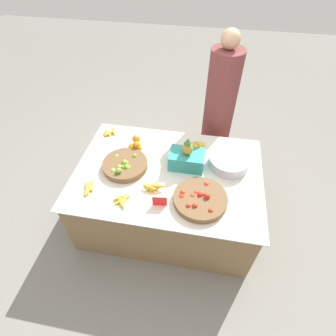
% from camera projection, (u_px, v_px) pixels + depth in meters
% --- Properties ---
extents(ground_plane, '(12.00, 12.00, 0.00)m').
position_uv_depth(ground_plane, '(168.00, 213.00, 2.86)').
color(ground_plane, gray).
extents(market_table, '(1.69, 1.18, 0.66)m').
position_uv_depth(market_table, '(168.00, 194.00, 2.62)').
color(market_table, olive).
rests_on(market_table, ground_plane).
extents(lime_bowl, '(0.41, 0.41, 0.11)m').
position_uv_depth(lime_bowl, '(125.00, 165.00, 2.40)').
color(lime_bowl, brown).
rests_on(lime_bowl, market_table).
extents(tomato_basket, '(0.44, 0.44, 0.10)m').
position_uv_depth(tomato_basket, '(199.00, 199.00, 2.13)').
color(tomato_basket, brown).
rests_on(tomato_basket, market_table).
extents(orange_pile, '(0.14, 0.15, 0.13)m').
position_uv_depth(orange_pile, '(136.00, 145.00, 2.56)').
color(orange_pile, orange).
rests_on(orange_pile, market_table).
extents(metal_bowl, '(0.37, 0.37, 0.10)m').
position_uv_depth(metal_bowl, '(229.00, 161.00, 2.41)').
color(metal_bowl, '#B7B7BF').
rests_on(metal_bowl, market_table).
extents(price_sign, '(0.12, 0.02, 0.10)m').
position_uv_depth(price_sign, '(159.00, 201.00, 2.09)').
color(price_sign, red).
rests_on(price_sign, market_table).
extents(produce_crate, '(0.32, 0.21, 0.32)m').
position_uv_depth(produce_crate, '(187.00, 158.00, 2.37)').
color(produce_crate, teal).
rests_on(produce_crate, market_table).
extents(banana_bunch_middle_right, '(0.20, 0.14, 0.06)m').
position_uv_depth(banana_bunch_middle_right, '(153.00, 187.00, 2.23)').
color(banana_bunch_middle_right, gold).
rests_on(banana_bunch_middle_right, market_table).
extents(banana_bunch_front_left, '(0.12, 0.18, 0.03)m').
position_uv_depth(banana_bunch_front_left, '(89.00, 187.00, 2.23)').
color(banana_bunch_front_left, gold).
rests_on(banana_bunch_front_left, market_table).
extents(banana_bunch_back_center, '(0.15, 0.17, 0.03)m').
position_uv_depth(banana_bunch_back_center, '(122.00, 200.00, 2.14)').
color(banana_bunch_back_center, gold).
rests_on(banana_bunch_back_center, market_table).
extents(banana_bunch_front_right, '(0.15, 0.16, 0.04)m').
position_uv_depth(banana_bunch_front_right, '(110.00, 132.00, 2.76)').
color(banana_bunch_front_right, gold).
rests_on(banana_bunch_front_right, market_table).
extents(banana_bunch_middle_left, '(0.18, 0.14, 0.05)m').
position_uv_depth(banana_bunch_middle_left, '(197.00, 145.00, 2.61)').
color(banana_bunch_middle_left, gold).
rests_on(banana_bunch_middle_left, market_table).
extents(vendor_person, '(0.33, 0.33, 1.62)m').
position_uv_depth(vendor_person, '(219.00, 113.00, 2.89)').
color(vendor_person, brown).
rests_on(vendor_person, ground_plane).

